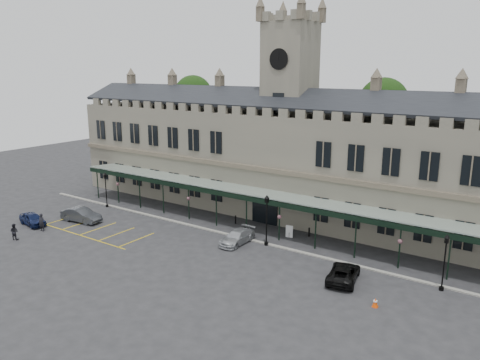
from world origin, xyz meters
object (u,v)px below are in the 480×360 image
Objects in this scene: person_b at (14,232)px; clock_tower at (289,103)px; car_left_a at (33,219)px; car_van at (343,273)px; lamp_post_mid at (267,216)px; car_taxi at (237,237)px; lamp_post_left at (106,187)px; person_a at (42,222)px; lamp_post_right at (445,257)px; car_left_b at (81,215)px; traffic_cone at (375,303)px; sign_board at (289,232)px; station_building at (287,160)px.

clock_tower is at bearing -150.10° from person_b.
car_left_a is 2.38× the size of person_b.
person_b is at bearing -135.39° from car_left_a.
clock_tower is at bearing -58.89° from car_van.
lamp_post_mid reaches higher than car_taxi.
lamp_post_left is at bearing -151.07° from clock_tower.
lamp_post_right is at bearing -3.53° from person_a.
lamp_post_right reaches higher than car_van.
lamp_post_right reaches higher than car_left_b.
traffic_cone is 0.15× the size of car_taxi.
lamp_post_mid is at bearing -30.71° from car_van.
lamp_post_mid is 7.26× the size of traffic_cone.
person_a reaches higher than sign_board.
clock_tower reaches higher than station_building.
lamp_post_right is 0.97× the size of car_van.
person_b is (1.45, -13.05, -1.79)m from lamp_post_left.
car_left_b reaches higher than sign_board.
traffic_cone is 34.14m from car_left_b.
car_left_b is at bearing 61.23° from person_a.
clock_tower is 32.55m from person_b.
clock_tower is 19.27× the size of sign_board.
person_b is at bearing -154.70° from sign_board.
clock_tower is at bearing 110.13° from sign_board.
sign_board is at bearing 12.59° from person_a.
person_a reaches higher than traffic_cone.
lamp_post_right is 7.87m from car_van.
lamp_post_mid reaches higher than car_left_b.
clock_tower reaches higher than person_b.
lamp_post_left reaches higher than car_taxi.
sign_board is at bearing 8.05° from lamp_post_left.
person_b is (-31.30, -10.12, 0.19)m from car_van.
lamp_post_mid is at bearing 155.36° from traffic_cone.
lamp_post_right is 16.17m from sign_board.
traffic_cone is at bearing -121.74° from lamp_post_right.
car_taxi is (-19.07, -0.84, -2.12)m from lamp_post_right.
traffic_cone is 0.17× the size of car_left_a.
lamp_post_right is 40.51m from person_b.
car_left_b reaches higher than car_van.
lamp_post_right is 6.97m from traffic_cone.
sign_board is at bearing 166.96° from lamp_post_right.
car_van is at bearing 175.17° from person_b.
person_a reaches higher than car_left_a.
lamp_post_left is at bearing 14.21° from car_left_b.
car_left_a is (-24.64, -9.58, -2.36)m from lamp_post_mid.
car_van is at bearing -5.12° from lamp_post_left.
clock_tower is at bearing 28.93° from lamp_post_left.
lamp_post_mid reaches higher than lamp_post_left.
person_a is 3.13m from person_b.
lamp_post_right reaches higher than person_a.
car_left_b is 1.01× the size of car_van.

